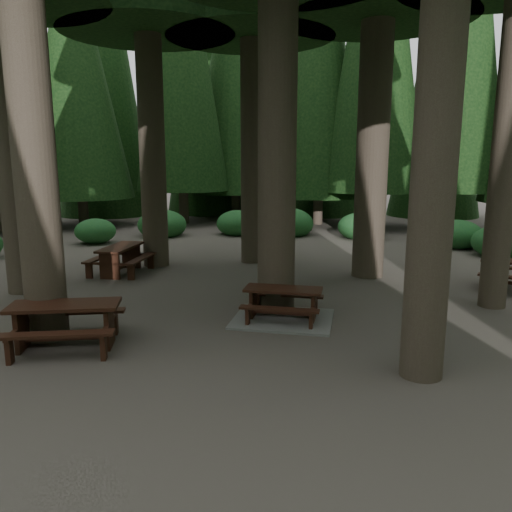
% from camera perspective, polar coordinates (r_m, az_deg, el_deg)
% --- Properties ---
extents(ground, '(80.00, 80.00, 0.00)m').
position_cam_1_polar(ground, '(11.56, -1.83, -5.89)').
color(ground, '#4B433C').
rests_on(ground, ground).
extents(picnic_table_a, '(2.26, 1.95, 0.70)m').
position_cam_1_polar(picnic_table_a, '(10.63, 3.11, -6.16)').
color(picnic_table_a, gray).
rests_on(picnic_table_a, ground).
extents(picnic_table_b, '(1.83, 2.13, 0.82)m').
position_cam_1_polar(picnic_table_b, '(15.36, -15.20, 0.08)').
color(picnic_table_b, '#35160F').
rests_on(picnic_table_b, ground).
extents(picnic_table_e, '(2.39, 2.21, 0.83)m').
position_cam_1_polar(picnic_table_e, '(9.65, -20.97, -6.70)').
color(picnic_table_e, '#35160F').
rests_on(picnic_table_e, ground).
extents(shrub_ring, '(23.86, 24.64, 1.49)m').
position_cam_1_polar(shrub_ring, '(11.93, 2.61, -3.37)').
color(shrub_ring, '#226333').
rests_on(shrub_ring, ground).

